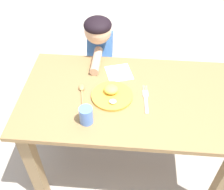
% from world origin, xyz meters
% --- Properties ---
extents(ground_plane, '(8.00, 8.00, 0.00)m').
position_xyz_m(ground_plane, '(0.00, 0.00, 0.00)').
color(ground_plane, '#ADA297').
extents(dining_table, '(1.29, 0.72, 0.75)m').
position_xyz_m(dining_table, '(0.00, 0.00, 0.60)').
color(dining_table, olive).
rests_on(dining_table, ground_plane).
extents(plate, '(0.24, 0.24, 0.06)m').
position_xyz_m(plate, '(-0.11, -0.02, 0.77)').
color(plate, gold).
rests_on(plate, dining_table).
extents(fork, '(0.03, 0.22, 0.01)m').
position_xyz_m(fork, '(0.08, -0.03, 0.75)').
color(fork, silver).
rests_on(fork, dining_table).
extents(spoon, '(0.06, 0.21, 0.02)m').
position_xyz_m(spoon, '(-0.29, -0.00, 0.76)').
color(spoon, tan).
rests_on(spoon, dining_table).
extents(drinking_cup, '(0.07, 0.07, 0.10)m').
position_xyz_m(drinking_cup, '(-0.23, -0.21, 0.80)').
color(drinking_cup, '#5887E4').
rests_on(drinking_cup, dining_table).
extents(person, '(0.18, 0.42, 1.01)m').
position_xyz_m(person, '(-0.24, 0.46, 0.60)').
color(person, '#4B4766').
rests_on(person, ground_plane).
extents(napkin, '(0.19, 0.20, 0.00)m').
position_xyz_m(napkin, '(-0.08, 0.20, 0.75)').
color(napkin, white).
rests_on(napkin, dining_table).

